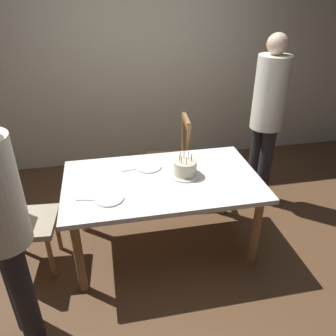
# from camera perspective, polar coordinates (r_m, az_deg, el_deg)

# --- Properties ---
(ground) EXTENTS (6.40, 6.40, 0.00)m
(ground) POSITION_cam_1_polar(r_m,az_deg,el_deg) (3.28, -0.88, -12.78)
(ground) COLOR brown
(back_wall) EXTENTS (6.40, 0.10, 2.60)m
(back_wall) POSITION_cam_1_polar(r_m,az_deg,el_deg) (4.37, -5.69, 17.20)
(back_wall) COLOR beige
(back_wall) RESTS_ON ground
(dining_table) EXTENTS (1.64, 0.97, 0.73)m
(dining_table) POSITION_cam_1_polar(r_m,az_deg,el_deg) (2.89, -0.97, -3.27)
(dining_table) COLOR white
(dining_table) RESTS_ON ground
(birthday_cake) EXTENTS (0.28, 0.28, 0.20)m
(birthday_cake) POSITION_cam_1_polar(r_m,az_deg,el_deg) (2.88, 2.89, -0.08)
(birthday_cake) COLOR silver
(birthday_cake) RESTS_ON dining_table
(plate_near_celebrant) EXTENTS (0.22, 0.22, 0.01)m
(plate_near_celebrant) POSITION_cam_1_polar(r_m,az_deg,el_deg) (2.63, -9.84, -5.10)
(plate_near_celebrant) COLOR white
(plate_near_celebrant) RESTS_ON dining_table
(plate_far_side) EXTENTS (0.22, 0.22, 0.01)m
(plate_far_side) POSITION_cam_1_polar(r_m,az_deg,el_deg) (3.02, -3.27, 0.16)
(plate_far_side) COLOR white
(plate_far_side) RESTS_ON dining_table
(fork_near_celebrant) EXTENTS (0.18, 0.06, 0.01)m
(fork_near_celebrant) POSITION_cam_1_polar(r_m,az_deg,el_deg) (2.65, -13.31, -5.25)
(fork_near_celebrant) COLOR silver
(fork_near_celebrant) RESTS_ON dining_table
(fork_far_side) EXTENTS (0.18, 0.05, 0.01)m
(fork_far_side) POSITION_cam_1_polar(r_m,az_deg,el_deg) (3.00, -6.26, -0.28)
(fork_far_side) COLOR silver
(fork_far_side) RESTS_ON dining_table
(chair_spindle_back) EXTENTS (0.48, 0.48, 0.95)m
(chair_spindle_back) POSITION_cam_1_polar(r_m,az_deg,el_deg) (3.70, 0.31, 1.21)
(chair_spindle_back) COLOR #9E7042
(chair_spindle_back) RESTS_ON ground
(chair_upholstered) EXTENTS (0.48, 0.47, 0.95)m
(chair_upholstered) POSITION_cam_1_polar(r_m,az_deg,el_deg) (3.01, -24.32, -7.27)
(chair_upholstered) COLOR tan
(chair_upholstered) RESTS_ON ground
(person_celebrant) EXTENTS (0.32, 0.32, 1.68)m
(person_celebrant) POSITION_cam_1_polar(r_m,az_deg,el_deg) (2.21, -26.36, -8.19)
(person_celebrant) COLOR #262328
(person_celebrant) RESTS_ON ground
(person_guest) EXTENTS (0.32, 0.32, 1.78)m
(person_guest) POSITION_cam_1_polar(r_m,az_deg,el_deg) (3.59, 16.34, 8.90)
(person_guest) COLOR #262328
(person_guest) RESTS_ON ground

